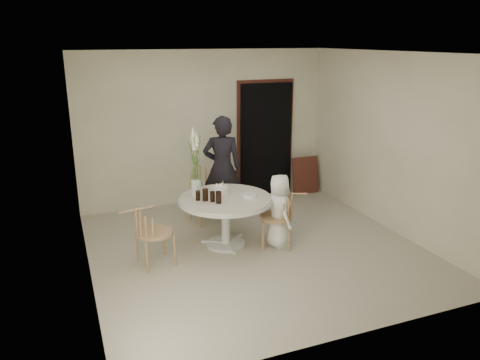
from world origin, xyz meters
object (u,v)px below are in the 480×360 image
object	(u,v)px
chair_left	(146,228)
boy	(279,211)
birthday_cake	(220,191)
chair_right	(284,211)
chair_far	(203,185)
flower_vase	(195,164)
table	(226,205)
girl	(222,168)

from	to	relation	value
chair_left	boy	size ratio (longest dim) A/B	0.78
birthday_cake	chair_right	bearing A→B (deg)	-29.55
chair_far	flower_vase	world-z (taller)	flower_vase
flower_vase	chair_far	bearing A→B (deg)	67.46
chair_left	birthday_cake	bearing A→B (deg)	-81.09
chair_right	birthday_cake	distance (m)	0.96
birthday_cake	chair_left	bearing A→B (deg)	-161.63
table	birthday_cake	world-z (taller)	birthday_cake
chair_far	flower_vase	xyz separation A→B (m)	(-0.39, -0.93, 0.63)
chair_left	birthday_cake	xyz separation A→B (m)	(1.14, 0.38, 0.25)
boy	table	bearing A→B (deg)	69.47
girl	boy	world-z (taller)	girl
boy	chair_right	bearing A→B (deg)	-100.01
chair_far	girl	bearing A→B (deg)	-11.09
table	chair_right	bearing A→B (deg)	-21.54
table	chair_right	distance (m)	0.84
chair_far	chair_left	xyz separation A→B (m)	(-1.19, -1.34, -0.04)
boy	chair_left	bearing A→B (deg)	90.11
table	girl	distance (m)	1.16
chair_far	birthday_cake	bearing A→B (deg)	-98.79
girl	birthday_cake	distance (m)	1.01
chair_right	flower_vase	xyz separation A→B (m)	(-1.14, 0.49, 0.69)
chair_right	birthday_cake	world-z (taller)	birthday_cake
chair_far	chair_right	world-z (taller)	chair_far
chair_far	girl	xyz separation A→B (m)	(0.32, -0.03, 0.27)
table	chair_left	bearing A→B (deg)	-169.00
girl	chair_left	bearing A→B (deg)	56.81
table	boy	world-z (taller)	boy
chair_far	girl	world-z (taller)	girl
chair_left	table	bearing A→B (deg)	-88.45
girl	chair_far	bearing A→B (deg)	10.61
chair_left	chair_right	bearing A→B (deg)	-101.70
chair_far	boy	distance (m)	1.56
chair_left	boy	bearing A→B (deg)	-101.31
chair_right	chair_left	distance (m)	1.95
chair_right	girl	xyz separation A→B (m)	(-0.44, 1.39, 0.33)
chair_right	chair_left	xyz separation A→B (m)	(-1.95, 0.08, 0.02)
chair_far	birthday_cake	world-z (taller)	same
birthday_cake	flower_vase	bearing A→B (deg)	174.59
table	chair_far	distance (m)	1.12
chair_left	girl	bearing A→B (deg)	-58.38
table	flower_vase	xyz separation A→B (m)	(-0.37, 0.18, 0.59)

